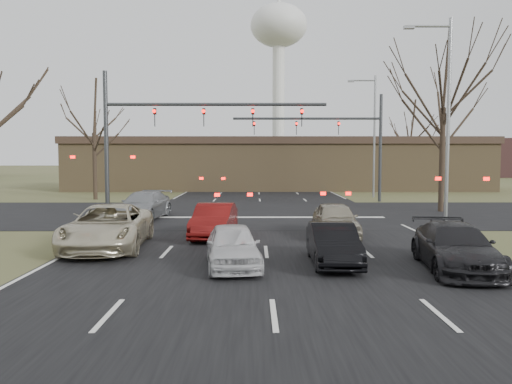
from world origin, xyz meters
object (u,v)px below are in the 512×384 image
car_black_hatch (333,244)px  car_grey_ahead (144,205)px  streetlight_right_far (372,130)px  car_charcoal_sedan (455,247)px  car_red_ahead (214,221)px  car_silver_ahead (335,219)px  water_tower (279,35)px  building (277,163)px  mast_arm_near (166,125)px  car_white_sedan (233,246)px  car_silver_suv (108,227)px  streetlight_right_near (445,111)px  mast_arm_far (343,135)px

car_black_hatch → car_grey_ahead: 14.25m
streetlight_right_far → car_charcoal_sedan: 27.47m
car_red_ahead → car_silver_ahead: 5.09m
car_grey_ahead → car_silver_ahead: bearing=-25.2°
car_black_hatch → car_charcoal_sedan: car_charcoal_sedan is taller
water_tower → car_black_hatch: bearing=-91.9°
car_black_hatch → car_silver_ahead: size_ratio=0.92×
building → car_grey_ahead: (-8.41, -25.50, -1.93)m
mast_arm_near → car_white_sedan: size_ratio=3.12×
car_silver_suv → car_charcoal_sedan: bearing=-21.3°
water_tower → car_grey_ahead: size_ratio=8.79×
mast_arm_near → car_silver_suv: size_ratio=2.10×
streetlight_right_near → mast_arm_near: bearing=167.9°
mast_arm_near → streetlight_right_far: size_ratio=1.21×
car_black_hatch → mast_arm_near: bearing=122.0°
streetlight_right_far → car_grey_ahead: bearing=-137.3°
streetlight_right_far → car_silver_suv: 28.14m
streetlight_right_far → building: bearing=123.6°
building → car_silver_suv: building is taller
water_tower → car_black_hatch: 124.03m
building → car_white_sedan: building is taller
building → car_charcoal_sedan: building is taller
car_red_ahead → car_silver_ahead: bearing=7.1°
mast_arm_far → car_white_sedan: 23.90m
mast_arm_far → car_grey_ahead: size_ratio=2.20×
streetlight_right_far → car_silver_ahead: (-6.32, -20.47, -4.86)m
car_white_sedan → mast_arm_near: bearing=102.2°
car_silver_suv → car_white_sedan: (4.69, -3.08, -0.14)m
streetlight_right_near → mast_arm_far: bearing=101.5°
streetlight_right_far → car_white_sedan: streetlight_right_far is taller
mast_arm_far → car_silver_suv: bearing=-121.8°
water_tower → car_white_sedan: size_ratio=11.46×
streetlight_right_near → car_black_hatch: streetlight_right_near is taller
car_silver_ahead → car_white_sedan: bearing=-123.7°
streetlight_right_near → car_red_ahead: (-10.90, -3.73, -4.88)m
car_grey_ahead → car_silver_suv: bearing=-78.5°
water_tower → car_black_hatch: water_tower is taller
mast_arm_near → car_charcoal_sedan: 17.27m
mast_arm_far → streetlight_right_near: bearing=-78.5°
car_black_hatch → car_red_ahead: car_red_ahead is taller
car_silver_suv → car_grey_ahead: car_silver_suv is taller
car_white_sedan → car_grey_ahead: bearing=107.8°
building → water_tower: size_ratio=0.95×
car_charcoal_sedan → car_white_sedan: bearing=-176.9°
streetlight_right_far → car_charcoal_sedan: (-3.78, -26.76, -4.90)m
car_charcoal_sedan → car_silver_ahead: car_silver_ahead is taller
car_charcoal_sedan → car_silver_ahead: 6.78m
mast_arm_near → car_silver_ahead: bearing=-38.2°
mast_arm_near → water_tower: bearing=84.0°
streetlight_right_far → car_silver_ahead: streetlight_right_far is taller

